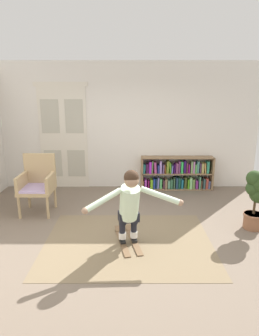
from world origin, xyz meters
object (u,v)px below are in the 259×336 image
object	(u,v)px
bookshelf	(177,175)
wicker_chair	(39,182)
potted_plant	(258,193)
person_skier	(131,202)
skis_pair	(129,240)

from	to	relation	value
bookshelf	wicker_chair	xyz separation A→B (m)	(-2.83, -1.32, 0.24)
potted_plant	person_skier	size ratio (longest dim) A/B	0.74
bookshelf	wicker_chair	bearing A→B (deg)	-154.91
person_skier	skis_pair	bearing A→B (deg)	102.13
wicker_chair	potted_plant	distance (m)	3.89
potted_plant	wicker_chair	bearing A→B (deg)	169.06
skis_pair	potted_plant	bearing A→B (deg)	11.24
potted_plant	bookshelf	bearing A→B (deg)	115.70
wicker_chair	person_skier	world-z (taller)	person_skier
bookshelf	skis_pair	distance (m)	2.74
bookshelf	skis_pair	world-z (taller)	bookshelf
wicker_chair	person_skier	distance (m)	2.19
wicker_chair	skis_pair	world-z (taller)	wicker_chair
skis_pair	person_skier	size ratio (longest dim) A/B	0.66
bookshelf	skis_pair	xyz separation A→B (m)	(-1.12, -2.48, -0.32)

